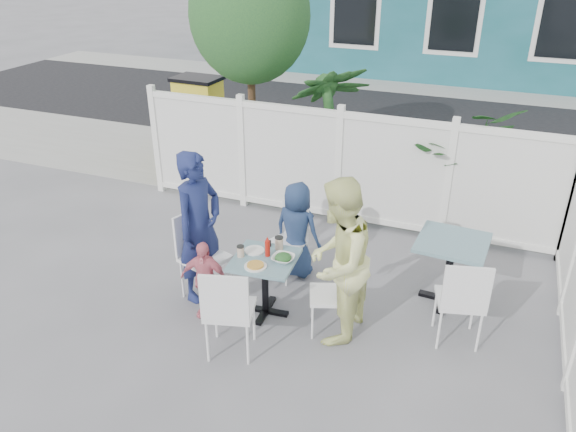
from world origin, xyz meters
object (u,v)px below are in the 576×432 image
at_px(chair_near, 228,307).
at_px(woman, 338,262).
at_px(utility_cabinet, 200,119).
at_px(chair_right, 336,288).
at_px(spare_table, 451,255).
at_px(boy, 297,230).
at_px(main_table, 265,271).
at_px(toddler, 204,279).
at_px(chair_left, 199,248).
at_px(chair_back, 290,236).
at_px(man, 199,227).

distance_m(chair_near, woman, 1.12).
bearing_deg(utility_cabinet, chair_right, -43.97).
relative_size(spare_table, chair_near, 0.78).
bearing_deg(boy, main_table, 97.18).
bearing_deg(utility_cabinet, woman, -44.29).
relative_size(main_table, woman, 0.40).
bearing_deg(woman, chair_near, -47.12).
distance_m(main_table, toddler, 0.64).
bearing_deg(toddler, chair_near, -53.19).
distance_m(utility_cabinet, chair_left, 4.44).
xyz_separation_m(main_table, chair_left, (-0.82, 0.07, 0.05)).
bearing_deg(chair_back, woman, 155.12).
relative_size(spare_table, woman, 0.45).
relative_size(utility_cabinet, chair_near, 1.40).
bearing_deg(toddler, utility_cabinet, 109.96).
bearing_deg(woman, chair_back, -133.67).
distance_m(chair_right, toddler, 1.38).
relative_size(utility_cabinet, chair_left, 1.39).
height_order(spare_table, boy, boy).
xyz_separation_m(utility_cabinet, boy, (3.02, -3.08, -0.11)).
bearing_deg(chair_back, chair_near, 112.34).
xyz_separation_m(man, boy, (0.82, 0.79, -0.27)).
distance_m(spare_table, chair_left, 2.72).
bearing_deg(main_table, spare_table, 27.64).
xyz_separation_m(chair_left, toddler, (0.24, -0.34, -0.14)).
bearing_deg(chair_back, utility_cabinet, -24.71).
xyz_separation_m(chair_back, toddler, (-0.53, -1.09, -0.06)).
xyz_separation_m(utility_cabinet, spare_table, (4.76, -3.01, -0.10)).
relative_size(utility_cabinet, main_table, 2.01).
relative_size(utility_cabinet, boy, 1.19).
bearing_deg(main_table, boy, 87.94).
relative_size(chair_left, chair_back, 1.15).
xyz_separation_m(spare_table, chair_right, (-0.99, -0.93, -0.09)).
relative_size(chair_left, woman, 0.58).
height_order(utility_cabinet, spare_table, utility_cabinet).
height_order(utility_cabinet, man, man).
bearing_deg(boy, chair_near, 96.86).
bearing_deg(utility_cabinet, man, -58.05).
relative_size(main_table, man, 0.40).
xyz_separation_m(utility_cabinet, chair_left, (2.17, -3.87, -0.11)).
xyz_separation_m(chair_near, toddler, (-0.54, 0.51, -0.13)).
height_order(chair_near, boy, boy).
relative_size(chair_left, man, 0.58).
height_order(chair_right, chair_back, chair_back).
distance_m(main_table, chair_left, 0.82).
relative_size(main_table, chair_right, 0.80).
bearing_deg(utility_cabinet, chair_back, -44.26).
bearing_deg(toddler, boy, 51.76).
bearing_deg(chair_right, woman, 178.62).
relative_size(spare_table, chair_left, 0.77).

